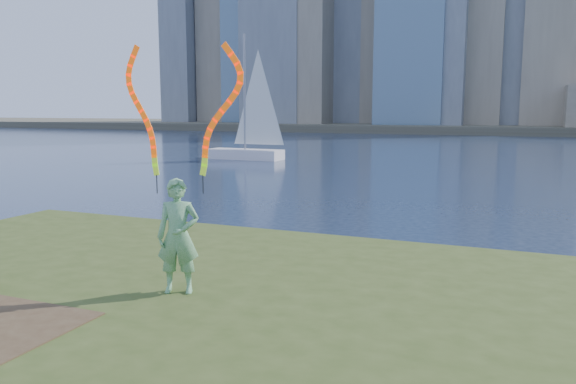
% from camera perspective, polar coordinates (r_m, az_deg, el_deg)
% --- Properties ---
extents(ground, '(320.00, 320.00, 0.00)m').
position_cam_1_polar(ground, '(9.80, -8.43, -13.76)').
color(ground, '#18243C').
rests_on(ground, ground).
extents(grassy_knoll, '(20.00, 18.00, 0.80)m').
position_cam_1_polar(grassy_knoll, '(7.96, -17.35, -16.85)').
color(grassy_knoll, '#3A4A1A').
rests_on(grassy_knoll, ground).
extents(far_shore, '(320.00, 40.00, 1.20)m').
position_cam_1_polar(far_shore, '(102.92, 19.92, 6.21)').
color(far_shore, '#504B3B').
rests_on(far_shore, ground).
extents(woman_with_ribbons, '(1.99, 0.84, 4.18)m').
position_cam_1_polar(woman_with_ribbons, '(8.93, -11.11, -1.37)').
color(woman_with_ribbons, '#177A1E').
rests_on(woman_with_ribbons, grassy_knoll).
extents(sailboat, '(6.02, 2.00, 9.10)m').
position_cam_1_polar(sailboat, '(41.50, -4.01, 5.48)').
color(sailboat, white).
rests_on(sailboat, ground).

